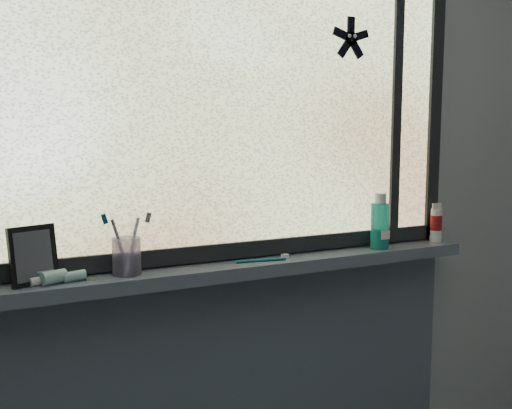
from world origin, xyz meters
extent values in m
cube|color=#9EA3A8|center=(0.00, 1.30, 1.25)|extent=(3.00, 0.01, 2.50)
cube|color=#4D5666|center=(0.00, 1.23, 1.00)|extent=(1.62, 0.14, 0.04)
cube|color=silver|center=(0.00, 1.28, 1.53)|extent=(1.50, 0.01, 1.00)
cube|color=black|center=(0.00, 1.28, 1.05)|extent=(1.60, 0.03, 0.05)
cube|color=black|center=(0.78, 1.28, 1.53)|extent=(0.05, 0.03, 1.10)
cube|color=black|center=(0.60, 1.28, 1.53)|extent=(0.03, 0.03, 1.00)
cube|color=black|center=(-0.61, 1.24, 1.10)|extent=(0.14, 0.10, 0.15)
cylinder|color=#A497C8|center=(-0.37, 1.23, 1.07)|extent=(0.09, 0.09, 0.10)
cylinder|color=#22B0A1|center=(0.50, 1.21, 1.11)|extent=(0.08, 0.08, 0.16)
cylinder|color=silver|center=(0.77, 1.23, 1.09)|extent=(0.04, 0.04, 0.10)
camera|label=1|loc=(-0.73, -0.32, 1.41)|focal=40.00mm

